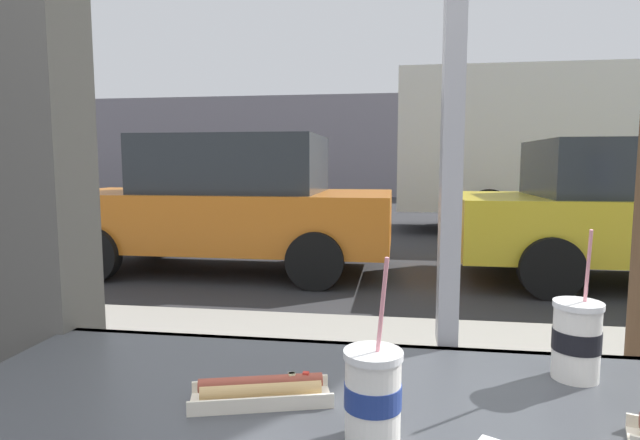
{
  "coord_description": "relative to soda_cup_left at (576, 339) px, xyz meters",
  "views": [
    {
      "loc": [
        -0.13,
        -1.24,
        1.38
      ],
      "look_at": [
        -0.62,
        2.01,
        1.02
      ],
      "focal_mm": 28.99,
      "sensor_mm": 36.0,
      "label": 1
    }
  ],
  "objects": [
    {
      "name": "box_truck",
      "position": [
        3.02,
        9.84,
        0.69
      ],
      "size": [
        7.2,
        2.44,
        3.16
      ],
      "color": "silver",
      "rests_on": "ground"
    },
    {
      "name": "soda_cup_right",
      "position": [
        -0.41,
        -0.31,
        -0.01
      ],
      "size": [
        0.1,
        0.1,
        0.31
      ],
      "color": "white",
      "rests_on": "window_counter"
    },
    {
      "name": "building_facade_far",
      "position": [
        -0.25,
        20.36,
        1.04
      ],
      "size": [
        28.0,
        1.2,
        4.11
      ],
      "primitive_type": "cube",
      "color": "gray",
      "rests_on": "ground"
    },
    {
      "name": "parked_car_orange",
      "position": [
        -2.51,
        5.22,
        -0.15
      ],
      "size": [
        4.21,
        1.94,
        1.72
      ],
      "color": "orange",
      "rests_on": "ground"
    },
    {
      "name": "ground_plane",
      "position": [
        -0.25,
        8.11,
        -1.01
      ],
      "size": [
        60.0,
        60.0,
        0.0
      ],
      "primitive_type": "plane",
      "color": "#2D2D30"
    },
    {
      "name": "sidewalk_strip",
      "position": [
        -0.25,
        1.71,
        -0.96
      ],
      "size": [
        16.0,
        2.8,
        0.1
      ],
      "primitive_type": "cube",
      "color": "#9E998E",
      "rests_on": "ground"
    },
    {
      "name": "hotdog_tray_near",
      "position": [
        -0.63,
        -0.2,
        -0.06
      ],
      "size": [
        0.28,
        0.16,
        0.05
      ],
      "color": "beige",
      "rests_on": "window_counter"
    },
    {
      "name": "soda_cup_left",
      "position": [
        0.0,
        0.0,
        0.0
      ],
      "size": [
        0.1,
        0.1,
        0.32
      ],
      "color": "white",
      "rests_on": "window_counter"
    }
  ]
}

